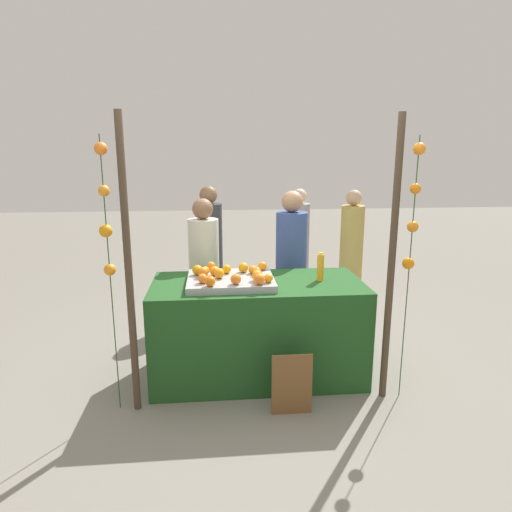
{
  "coord_description": "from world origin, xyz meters",
  "views": [
    {
      "loc": [
        -0.36,
        -3.67,
        1.97
      ],
      "look_at": [
        0.0,
        0.15,
        1.07
      ],
      "focal_mm": 30.92,
      "sensor_mm": 36.0,
      "label": 1
    }
  ],
  "objects_px": {
    "orange_0": "(263,266)",
    "orange_1": "(227,269)",
    "stall_counter": "(258,329)",
    "juice_bottle": "(320,267)",
    "vendor_right": "(291,273)",
    "chalkboard_sign": "(292,385)",
    "vendor_left": "(205,278)"
  },
  "relations": [
    {
      "from": "orange_0",
      "to": "orange_1",
      "type": "xyz_separation_m",
      "value": [
        -0.33,
        -0.08,
        0.0
      ]
    },
    {
      "from": "orange_0",
      "to": "orange_1",
      "type": "distance_m",
      "value": 0.34
    },
    {
      "from": "stall_counter",
      "to": "juice_bottle",
      "type": "bearing_deg",
      "value": 0.7
    },
    {
      "from": "juice_bottle",
      "to": "orange_0",
      "type": "bearing_deg",
      "value": 160.76
    },
    {
      "from": "orange_0",
      "to": "vendor_right",
      "type": "bearing_deg",
      "value": 56.43
    },
    {
      "from": "stall_counter",
      "to": "orange_1",
      "type": "height_order",
      "value": "orange_1"
    },
    {
      "from": "orange_0",
      "to": "vendor_right",
      "type": "distance_m",
      "value": 0.69
    },
    {
      "from": "orange_1",
      "to": "vendor_right",
      "type": "distance_m",
      "value": 0.95
    },
    {
      "from": "orange_0",
      "to": "chalkboard_sign",
      "type": "bearing_deg",
      "value": -80.63
    },
    {
      "from": "orange_0",
      "to": "vendor_left",
      "type": "relative_size",
      "value": 0.05
    },
    {
      "from": "chalkboard_sign",
      "to": "vendor_left",
      "type": "height_order",
      "value": "vendor_left"
    },
    {
      "from": "orange_0",
      "to": "chalkboard_sign",
      "type": "xyz_separation_m",
      "value": [
        0.14,
        -0.83,
        -0.73
      ]
    },
    {
      "from": "stall_counter",
      "to": "orange_1",
      "type": "bearing_deg",
      "value": 160.12
    },
    {
      "from": "orange_1",
      "to": "vendor_left",
      "type": "xyz_separation_m",
      "value": [
        -0.21,
        0.62,
        -0.26
      ]
    },
    {
      "from": "orange_1",
      "to": "orange_0",
      "type": "bearing_deg",
      "value": 14.24
    },
    {
      "from": "stall_counter",
      "to": "vendor_right",
      "type": "relative_size",
      "value": 1.15
    },
    {
      "from": "juice_bottle",
      "to": "vendor_left",
      "type": "xyz_separation_m",
      "value": [
        -1.04,
        0.71,
        -0.28
      ]
    },
    {
      "from": "orange_0",
      "to": "chalkboard_sign",
      "type": "relative_size",
      "value": 0.15
    },
    {
      "from": "stall_counter",
      "to": "juice_bottle",
      "type": "distance_m",
      "value": 0.79
    },
    {
      "from": "juice_bottle",
      "to": "vendor_right",
      "type": "distance_m",
      "value": 0.77
    },
    {
      "from": "vendor_right",
      "to": "juice_bottle",
      "type": "bearing_deg",
      "value": -79.13
    },
    {
      "from": "vendor_right",
      "to": "chalkboard_sign",
      "type": "bearing_deg",
      "value": -99.13
    },
    {
      "from": "juice_bottle",
      "to": "vendor_left",
      "type": "distance_m",
      "value": 1.28
    },
    {
      "from": "stall_counter",
      "to": "chalkboard_sign",
      "type": "relative_size",
      "value": 3.64
    },
    {
      "from": "stall_counter",
      "to": "orange_0",
      "type": "distance_m",
      "value": 0.57
    },
    {
      "from": "vendor_left",
      "to": "vendor_right",
      "type": "bearing_deg",
      "value": 0.34
    },
    {
      "from": "orange_1",
      "to": "vendor_right",
      "type": "xyz_separation_m",
      "value": [
        0.69,
        0.62,
        -0.22
      ]
    },
    {
      "from": "orange_0",
      "to": "vendor_left",
      "type": "height_order",
      "value": "vendor_left"
    },
    {
      "from": "juice_bottle",
      "to": "orange_1",
      "type": "bearing_deg",
      "value": 173.8
    },
    {
      "from": "juice_bottle",
      "to": "vendor_right",
      "type": "relative_size",
      "value": 0.16
    },
    {
      "from": "orange_0",
      "to": "chalkboard_sign",
      "type": "height_order",
      "value": "orange_0"
    },
    {
      "from": "stall_counter",
      "to": "vendor_left",
      "type": "bearing_deg",
      "value": 123.89
    }
  ]
}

